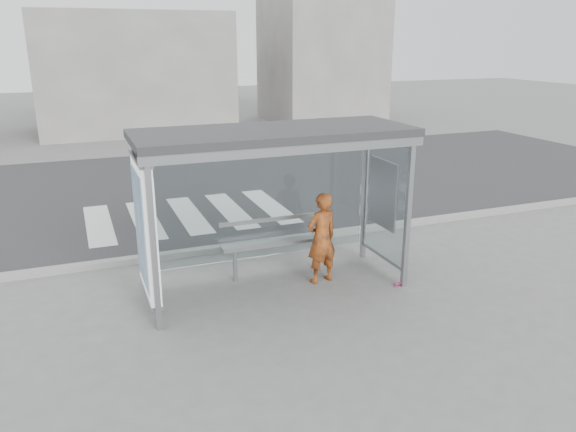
# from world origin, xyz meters

# --- Properties ---
(ground) EXTENTS (80.00, 80.00, 0.00)m
(ground) POSITION_xyz_m (0.00, 0.00, 0.00)
(ground) COLOR #626260
(ground) RESTS_ON ground
(road) EXTENTS (30.00, 10.00, 0.01)m
(road) POSITION_xyz_m (0.00, 7.00, 0.00)
(road) COLOR #2D2D2F
(road) RESTS_ON ground
(curb) EXTENTS (30.00, 0.18, 0.12)m
(curb) POSITION_xyz_m (0.00, 1.95, 0.06)
(curb) COLOR gray
(curb) RESTS_ON ground
(crosswalk) EXTENTS (4.55, 3.00, 0.00)m
(crosswalk) POSITION_xyz_m (-0.50, 4.50, 0.00)
(crosswalk) COLOR silver
(crosswalk) RESTS_ON ground
(bus_shelter) EXTENTS (4.25, 1.65, 2.62)m
(bus_shelter) POSITION_xyz_m (-0.37, 0.06, 1.98)
(bus_shelter) COLOR gray
(bus_shelter) RESTS_ON ground
(building_center) EXTENTS (8.00, 5.00, 5.00)m
(building_center) POSITION_xyz_m (0.00, 18.00, 2.50)
(building_center) COLOR slate
(building_center) RESTS_ON ground
(building_right) EXTENTS (5.00, 5.00, 7.00)m
(building_right) POSITION_xyz_m (9.00, 18.00, 3.50)
(building_right) COLOR slate
(building_right) RESTS_ON ground
(person) EXTENTS (0.63, 0.48, 1.55)m
(person) POSITION_xyz_m (0.80, -0.04, 0.77)
(person) COLOR #E65615
(person) RESTS_ON ground
(bench) EXTENTS (1.93, 0.29, 1.00)m
(bench) POSITION_xyz_m (0.21, 0.53, 0.59)
(bench) COLOR slate
(bench) RESTS_ON ground
(soda_can) EXTENTS (0.11, 0.07, 0.06)m
(soda_can) POSITION_xyz_m (1.91, -0.66, 0.03)
(soda_can) COLOR #C93B74
(soda_can) RESTS_ON ground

